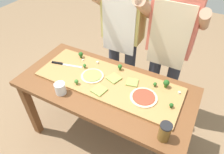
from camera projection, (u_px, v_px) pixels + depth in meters
ground_plane at (107, 135)px, 2.26m from camera, size 8.00×8.00×0.00m
prep_table at (105, 94)px, 1.83m from camera, size 1.53×0.73×0.77m
cutting_board at (108, 82)px, 1.77m from camera, size 1.27×0.46×0.02m
chefs_knife at (62, 64)px, 1.93m from camera, size 0.30×0.09×0.02m
pizza_whole_tomato_red at (143, 98)px, 1.60m from camera, size 0.22×0.22×0.02m
pizza_whole_pesto_green at (92, 76)px, 1.80m from camera, size 0.20×0.20×0.02m
pizza_slice_near_left at (132, 82)px, 1.74m from camera, size 0.12×0.12×0.01m
pizza_slice_far_left at (99, 90)px, 1.67m from camera, size 0.13×0.13×0.01m
pizza_slice_far_right at (114, 78)px, 1.78m from camera, size 0.13×0.13×0.01m
broccoli_floret_front_left at (120, 67)px, 1.85m from camera, size 0.04×0.04×0.06m
broccoli_floret_back_right at (76, 82)px, 1.71m from camera, size 0.04×0.04×0.05m
broccoli_floret_back_left at (155, 84)px, 1.70m from camera, size 0.03×0.03×0.04m
broccoli_floret_front_right at (85, 66)px, 1.88m from camera, size 0.03×0.03×0.04m
broccoli_floret_back_mid at (171, 105)px, 1.52m from camera, size 0.03×0.03×0.04m
broccoli_floret_center_right at (81, 54)px, 2.00m from camera, size 0.05×0.05×0.06m
broccoli_floret_front_mid at (166, 83)px, 1.68m from camera, size 0.05×0.05×0.07m
cheese_crumble_a at (179, 93)px, 1.64m from camera, size 0.02×0.02×0.02m
cheese_crumble_b at (83, 60)px, 1.98m from camera, size 0.02×0.02×0.01m
cheese_crumble_c at (98, 62)px, 1.95m from camera, size 0.02×0.02×0.02m
flour_cup at (60, 89)px, 1.66m from camera, size 0.09×0.09×0.10m
sauce_jar at (165, 132)px, 1.32m from camera, size 0.08×0.08×0.15m
cook_left at (123, 29)px, 2.03m from camera, size 0.54×0.39×1.67m
cook_right at (170, 41)px, 1.86m from camera, size 0.54×0.39×1.67m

